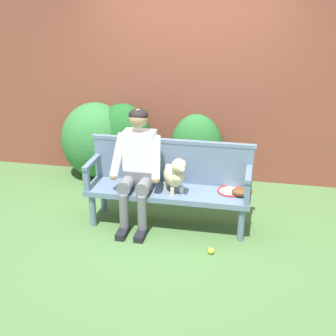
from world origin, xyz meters
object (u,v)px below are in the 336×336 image
Objects in this scene: person_seated at (138,164)px; dog_on_bench at (175,174)px; tennis_ball at (211,251)px; garden_bench at (168,194)px; baseball_glove at (242,192)px; tennis_racket at (230,190)px.

person_seated is 0.42m from dog_on_bench.
person_seated is at bearing 150.45° from tennis_ball.
dog_on_bench reaches higher than garden_bench.
tennis_ball is at bearing -42.90° from garden_bench.
baseball_glove is at bearing 63.14° from tennis_ball.
baseball_glove is 0.72m from tennis_ball.
person_seated is 1.15m from baseball_glove.
tennis_ball is at bearing -29.55° from person_seated.
garden_bench is at bearing 137.10° from tennis_ball.
garden_bench is 0.81m from tennis_ball.
person_seated is at bearing -173.80° from tennis_racket.
garden_bench is at bearing 147.80° from dog_on_bench.
dog_on_bench is at bearing 173.15° from baseball_glove.
tennis_ball is at bearing -101.80° from tennis_racket.
tennis_ball is (0.54, -0.50, -0.34)m from garden_bench.
tennis_racket is (0.99, 0.11, -0.27)m from person_seated.
dog_on_bench is 6.29× the size of tennis_ball.
dog_on_bench is 0.73m from baseball_glove.
baseball_glove reaches higher than tennis_racket.
dog_on_bench is (0.09, -0.05, 0.26)m from garden_bench.
dog_on_bench is at bearing -6.09° from person_seated.
tennis_ball is at bearing -44.59° from dog_on_bench.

